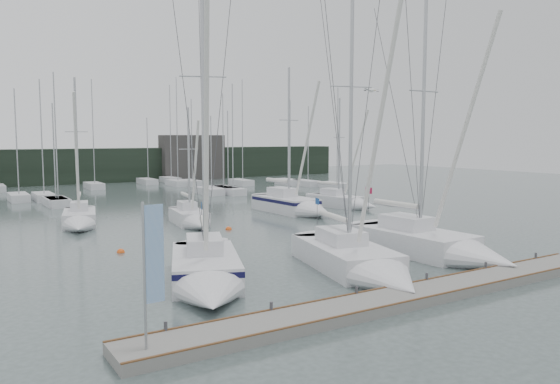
{
  "coord_description": "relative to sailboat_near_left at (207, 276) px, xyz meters",
  "views": [
    {
      "loc": [
        -15.93,
        -20.55,
        6.64
      ],
      "look_at": [
        0.03,
        5.0,
        3.62
      ],
      "focal_mm": 35.0,
      "sensor_mm": 36.0,
      "label": 1
    }
  ],
  "objects": [
    {
      "name": "ground",
      "position": [
        6.31,
        -0.85,
        -0.62
      ],
      "size": [
        160.0,
        160.0,
        0.0
      ],
      "primitive_type": "plane",
      "color": "#404E4D",
      "rests_on": "ground"
    },
    {
      "name": "dock",
      "position": [
        6.31,
        -5.85,
        -0.42
      ],
      "size": [
        24.0,
        2.0,
        0.4
      ],
      "primitive_type": "cube",
      "color": "slate",
      "rests_on": "ground"
    },
    {
      "name": "far_treeline",
      "position": [
        6.31,
        61.15,
        1.88
      ],
      "size": [
        90.0,
        4.0,
        5.0
      ],
      "primitive_type": "cube",
      "color": "black",
      "rests_on": "ground"
    },
    {
      "name": "far_building_right",
      "position": [
        24.31,
        59.15,
        2.88
      ],
      "size": [
        10.0,
        3.0,
        7.0
      ],
      "primitive_type": "cube",
      "color": "#3B3936",
      "rests_on": "ground"
    },
    {
      "name": "mast_forest",
      "position": [
        7.86,
        43.06,
        -0.14
      ],
      "size": [
        55.96,
        26.44,
        14.84
      ],
      "color": "silver",
      "rests_on": "ground"
    },
    {
      "name": "sailboat_near_left",
      "position": [
        0.0,
        0.0,
        0.0
      ],
      "size": [
        6.14,
        9.64,
        15.75
      ],
      "rotation": [
        0.0,
        0.0,
        -0.37
      ],
      "color": "silver",
      "rests_on": "ground"
    },
    {
      "name": "sailboat_near_center",
      "position": [
        7.23,
        -2.05,
        -0.06
      ],
      "size": [
        5.43,
        10.62,
        15.53
      ],
      "rotation": [
        0.0,
        0.0,
        -0.23
      ],
      "color": "silver",
      "rests_on": "ground"
    },
    {
      "name": "sailboat_near_right",
      "position": [
        13.45,
        -1.3,
        -0.0
      ],
      "size": [
        3.63,
        10.74,
        15.6
      ],
      "rotation": [
        0.0,
        0.0,
        0.03
      ],
      "color": "silver",
      "rests_on": "ground"
    },
    {
      "name": "sailboat_mid_b",
      "position": [
        -1.15,
        20.04,
        -0.09
      ],
      "size": [
        3.86,
        7.6,
        11.76
      ],
      "rotation": [
        0.0,
        0.0,
        -0.23
      ],
      "color": "silver",
      "rests_on": "ground"
    },
    {
      "name": "sailboat_mid_c",
      "position": [
        6.28,
        16.43,
        -0.12
      ],
      "size": [
        3.11,
        7.0,
        9.55
      ],
      "rotation": [
        0.0,
        0.0,
        -0.15
      ],
      "color": "silver",
      "rests_on": "ground"
    },
    {
      "name": "sailboat_mid_d",
      "position": [
        16.55,
        17.71,
        0.05
      ],
      "size": [
        3.34,
        9.68,
        13.63
      ],
      "rotation": [
        0.0,
        0.0,
        0.04
      ],
      "color": "silver",
      "rests_on": "ground"
    },
    {
      "name": "sailboat_mid_e",
      "position": [
        22.75,
        18.5,
        -0.1
      ],
      "size": [
        3.83,
        7.61,
        11.07
      ],
      "rotation": [
        0.0,
        0.0,
        0.22
      ],
      "color": "silver",
      "rests_on": "ground"
    },
    {
      "name": "buoy_a",
      "position": [
        1.25,
        11.06,
        -0.62
      ],
      "size": [
        0.51,
        0.51,
        0.51
      ],
      "primitive_type": "sphere",
      "color": "#E85214",
      "rests_on": "ground"
    },
    {
      "name": "buoy_b",
      "position": [
        7.85,
        13.58,
        -0.62
      ],
      "size": [
        0.46,
        0.46,
        0.46
      ],
      "primitive_type": "sphere",
      "color": "#E85214",
      "rests_on": "ground"
    },
    {
      "name": "buoy_c",
      "position": [
        -1.0,
        9.8,
        -0.62
      ],
      "size": [
        0.46,
        0.46,
        0.46
      ],
      "primitive_type": "sphere",
      "color": "#E85214",
      "rests_on": "ground"
    },
    {
      "name": "dock_banner",
      "position": [
        -4.52,
        -6.08,
        2.38
      ],
      "size": [
        0.67,
        0.12,
        4.39
      ],
      "rotation": [
        0.0,
        0.0,
        0.1
      ],
      "color": "#9DA1A5",
      "rests_on": "dock"
    },
    {
      "name": "seagull",
      "position": [
        7.19,
        -2.33,
        8.15
      ],
      "size": [
        0.9,
        0.41,
        0.18
      ],
      "rotation": [
        0.0,
        0.0,
        0.15
      ],
      "color": "white",
      "rests_on": "ground"
    }
  ]
}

